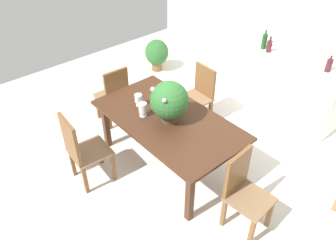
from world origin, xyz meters
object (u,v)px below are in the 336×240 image
(chair_near_left, at_px, (81,148))
(wine_glass, at_px, (153,100))
(chair_far_left, at_px, (199,93))
(crystal_vase_left, at_px, (138,99))
(wine_bottle_tall, at_px, (329,65))
(chair_foot_end, at_px, (243,189))
(wine_bottle_amber, at_px, (264,41))
(flower_centerpiece, at_px, (169,101))
(potted_plant_floor, at_px, (157,53))
(kitchen_counter, at_px, (289,85))
(crystal_vase_center_near, at_px, (143,108))
(chair_head_end, at_px, (114,94))
(wine_bottle_dark, at_px, (269,46))
(dining_table, at_px, (168,124))

(chair_near_left, relative_size, wine_glass, 6.00)
(chair_far_left, distance_m, crystal_vase_left, 1.13)
(crystal_vase_left, xyz_separation_m, wine_bottle_tall, (1.28, 2.24, 0.21))
(chair_far_left, relative_size, chair_foot_end, 0.95)
(chair_near_left, distance_m, wine_bottle_amber, 3.11)
(flower_centerpiece, relative_size, potted_plant_floor, 0.85)
(wine_bottle_tall, bearing_deg, crystal_vase_left, -119.80)
(chair_foot_end, distance_m, wine_glass, 1.53)
(flower_centerpiece, bearing_deg, potted_plant_floor, 144.10)
(chair_far_left, distance_m, kitchen_counter, 1.42)
(wine_glass, distance_m, kitchen_counter, 2.29)
(crystal_vase_center_near, height_order, wine_bottle_amber, wine_bottle_amber)
(chair_near_left, relative_size, kitchen_counter, 0.61)
(chair_foot_end, height_order, potted_plant_floor, chair_foot_end)
(crystal_vase_center_near, height_order, wine_bottle_tall, wine_bottle_tall)
(crystal_vase_center_near, distance_m, kitchen_counter, 2.48)
(wine_glass, distance_m, wine_bottle_amber, 2.07)
(potted_plant_floor, bearing_deg, wine_bottle_tall, 11.76)
(chair_head_end, relative_size, chair_foot_end, 0.99)
(flower_centerpiece, distance_m, wine_glass, 0.37)
(wine_bottle_dark, bearing_deg, dining_table, -88.53)
(crystal_vase_center_near, bearing_deg, dining_table, 39.01)
(dining_table, bearing_deg, wine_glass, 177.90)
(flower_centerpiece, height_order, wine_bottle_dark, flower_centerpiece)
(chair_far_left, xyz_separation_m, chair_foot_end, (1.62, -0.98, 0.02))
(crystal_vase_center_near, bearing_deg, crystal_vase_left, 156.54)
(crystal_vase_left, relative_size, potted_plant_floor, 0.27)
(crystal_vase_center_near, xyz_separation_m, kitchen_counter, (0.55, 2.38, -0.37))
(chair_head_end, distance_m, potted_plant_floor, 1.78)
(chair_far_left, bearing_deg, chair_head_end, -125.99)
(wine_glass, bearing_deg, chair_head_end, -179.07)
(dining_table, xyz_separation_m, wine_bottle_tall, (0.83, 2.13, 0.40))
(chair_near_left, bearing_deg, potted_plant_floor, -52.40)
(chair_far_left, height_order, crystal_vase_left, crystal_vase_left)
(wine_bottle_tall, bearing_deg, chair_far_left, -137.06)
(chair_foot_end, xyz_separation_m, potted_plant_floor, (-3.29, 1.53, -0.17))
(chair_head_end, distance_m, crystal_vase_left, 0.83)
(wine_glass, distance_m, potted_plant_floor, 2.41)
(wine_glass, bearing_deg, crystal_vase_center_near, -75.83)
(chair_near_left, height_order, crystal_vase_center_near, chair_near_left)
(wine_bottle_dark, relative_size, potted_plant_floor, 0.39)
(chair_near_left, xyz_separation_m, wine_glass, (0.14, 1.00, 0.32))
(chair_near_left, height_order, wine_bottle_tall, wine_bottle_tall)
(crystal_vase_left, distance_m, wine_bottle_dark, 2.18)
(wine_bottle_tall, distance_m, potted_plant_floor, 3.06)
(chair_foot_end, relative_size, flower_centerpiece, 1.83)
(dining_table, xyz_separation_m, crystal_vase_center_near, (-0.24, -0.19, 0.19))
(dining_table, distance_m, potted_plant_floor, 2.61)
(chair_head_end, distance_m, wine_glass, 0.98)
(kitchen_counter, bearing_deg, dining_table, -98.15)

